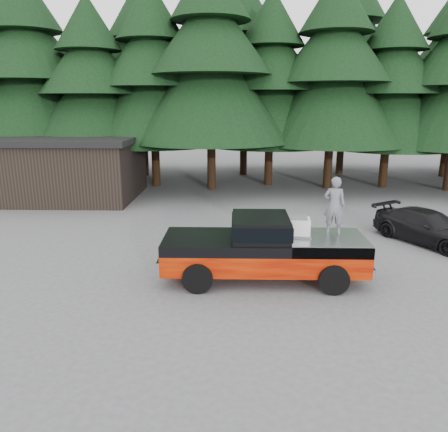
{
  "coord_description": "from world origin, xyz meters",
  "views": [
    {
      "loc": [
        0.39,
        -11.29,
        5.1
      ],
      "look_at": [
        0.11,
        0.0,
        2.13
      ],
      "focal_mm": 35.0,
      "sensor_mm": 36.0,
      "label": 1
    }
  ],
  "objects_px": {
    "pickup_truck": "(263,258)",
    "man_on_bed": "(334,205)",
    "air_compressor": "(297,227)",
    "parked_car": "(428,227)",
    "utility_building": "(62,167)"
  },
  "relations": [
    {
      "from": "pickup_truck",
      "to": "man_on_bed",
      "type": "xyz_separation_m",
      "value": [
        2.05,
        0.34,
        1.51
      ]
    },
    {
      "from": "pickup_truck",
      "to": "air_compressor",
      "type": "relative_size",
      "value": 8.43
    },
    {
      "from": "parked_car",
      "to": "utility_building",
      "type": "distance_m",
      "value": 18.24
    },
    {
      "from": "utility_building",
      "to": "air_compressor",
      "type": "bearing_deg",
      "value": -44.8
    },
    {
      "from": "utility_building",
      "to": "pickup_truck",
      "type": "bearing_deg",
      "value": -47.61
    },
    {
      "from": "pickup_truck",
      "to": "utility_building",
      "type": "relative_size",
      "value": 0.71
    },
    {
      "from": "air_compressor",
      "to": "parked_car",
      "type": "bearing_deg",
      "value": 39.32
    },
    {
      "from": "air_compressor",
      "to": "utility_building",
      "type": "xyz_separation_m",
      "value": [
        -11.21,
        11.13,
        0.09
      ]
    },
    {
      "from": "man_on_bed",
      "to": "parked_car",
      "type": "height_order",
      "value": "man_on_bed"
    },
    {
      "from": "pickup_truck",
      "to": "parked_car",
      "type": "distance_m",
      "value": 7.25
    },
    {
      "from": "air_compressor",
      "to": "parked_car",
      "type": "xyz_separation_m",
      "value": [
        5.33,
        3.5,
        -0.97
      ]
    },
    {
      "from": "air_compressor",
      "to": "utility_building",
      "type": "relative_size",
      "value": 0.08
    },
    {
      "from": "man_on_bed",
      "to": "air_compressor",
      "type": "bearing_deg",
      "value": 28.18
    },
    {
      "from": "pickup_truck",
      "to": "utility_building",
      "type": "distance_m",
      "value": 15.23
    },
    {
      "from": "utility_building",
      "to": "man_on_bed",
      "type": "bearing_deg",
      "value": -41.5
    }
  ]
}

